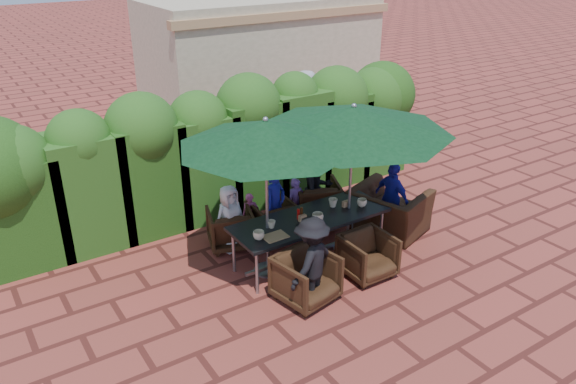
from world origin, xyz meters
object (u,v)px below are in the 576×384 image
umbrella_right (353,119)px  chair_far_right (317,199)px  chair_far_mid (273,218)px  chair_near_right (368,254)px  chair_end_right (389,204)px  dining_table (310,222)px  chair_far_left (230,226)px  chair_near_left (306,276)px  umbrella_left (266,134)px

umbrella_right → chair_far_right: size_ratio=3.73×
chair_far_mid → chair_near_right: bearing=111.5°
chair_end_right → dining_table: bearing=72.7°
umbrella_right → chair_far_left: umbrella_right is taller
chair_near_right → chair_near_left: bearing=-178.6°
umbrella_left → chair_near_left: 2.05m
chair_far_left → chair_near_left: chair_near_left is taller
umbrella_left → umbrella_right: same height
chair_near_left → chair_near_right: 1.13m
chair_far_left → chair_near_right: chair_near_right is taller
dining_table → chair_near_left: size_ratio=3.25×
umbrella_left → chair_near_left: bearing=-86.2°
umbrella_left → chair_near_right: 2.38m
chair_far_left → chair_end_right: bearing=175.2°
chair_far_left → chair_far_mid: bearing=-171.5°
umbrella_right → chair_end_right: umbrella_right is taller
dining_table → chair_near_right: dining_table is taller
chair_far_right → umbrella_left: bearing=54.4°
umbrella_right → chair_far_right: bearing=80.3°
dining_table → umbrella_right: bearing=-5.6°
umbrella_left → chair_far_right: 2.63m
umbrella_left → umbrella_right: bearing=-5.8°
umbrella_left → chair_end_right: 2.93m
chair_far_right → chair_near_right: (-0.43, -1.90, -0.04)m
chair_near_left → chair_end_right: size_ratio=0.65×
dining_table → chair_far_mid: bearing=95.9°
umbrella_right → chair_far_right: umbrella_right is taller
dining_table → umbrella_right: size_ratio=0.84×
dining_table → chair_near_right: 1.01m
chair_near_left → chair_end_right: (2.33, 0.87, 0.13)m
umbrella_left → chair_near_right: umbrella_left is taller
chair_far_left → chair_far_right: (1.74, -0.00, 0.04)m
chair_far_left → chair_far_mid: size_ratio=1.02×
chair_far_mid → chair_end_right: 2.00m
chair_far_left → chair_near_left: size_ratio=0.93×
chair_far_left → chair_near_right: bearing=142.4°
umbrella_right → chair_end_right: bearing=5.2°
chair_far_right → chair_near_right: size_ratio=1.10×
dining_table → chair_near_left: chair_near_left is taller
umbrella_right → chair_far_right: (0.19, 1.13, -1.81)m
dining_table → chair_end_right: (1.67, 0.02, -0.15)m
chair_far_mid → chair_near_right: 1.87m
umbrella_left → chair_far_right: size_ratio=3.13×
dining_table → chair_near_right: bearing=-60.7°
dining_table → chair_near_left: 1.12m
umbrella_left → umbrella_right: (1.43, -0.14, 0.00)m
chair_far_mid → chair_far_right: (0.99, 0.12, 0.05)m
chair_far_right → umbrella_right: bearing=103.3°
chair_far_mid → umbrella_left: bearing=57.9°
chair_near_right → chair_end_right: size_ratio=0.61×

